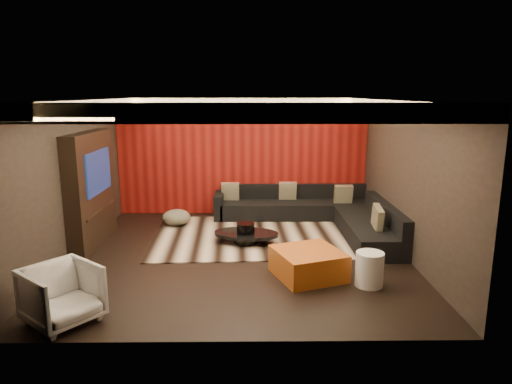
{
  "coord_description": "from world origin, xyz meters",
  "views": [
    {
      "loc": [
        0.2,
        -7.95,
        2.91
      ],
      "look_at": [
        0.3,
        0.6,
        1.05
      ],
      "focal_mm": 32.0,
      "sensor_mm": 36.0,
      "label": 1
    }
  ],
  "objects_px": {
    "white_side_table": "(369,269)",
    "orange_ottoman": "(308,264)",
    "coffee_table": "(246,237)",
    "drum_stool": "(246,233)",
    "armchair": "(62,295)",
    "sectional_sofa": "(320,214)"
  },
  "relations": [
    {
      "from": "white_side_table",
      "to": "sectional_sofa",
      "type": "bearing_deg",
      "value": 94.94
    },
    {
      "from": "orange_ottoman",
      "to": "sectional_sofa",
      "type": "distance_m",
      "value": 2.96
    },
    {
      "from": "white_side_table",
      "to": "armchair",
      "type": "xyz_separation_m",
      "value": [
        -4.24,
        -1.1,
        0.11
      ]
    },
    {
      "from": "coffee_table",
      "to": "armchair",
      "type": "distance_m",
      "value": 3.91
    },
    {
      "from": "sectional_sofa",
      "to": "orange_ottoman",
      "type": "bearing_deg",
      "value": -101.95
    },
    {
      "from": "orange_ottoman",
      "to": "sectional_sofa",
      "type": "relative_size",
      "value": 0.27
    },
    {
      "from": "coffee_table",
      "to": "orange_ottoman",
      "type": "xyz_separation_m",
      "value": [
        1.01,
        -1.66,
        0.09
      ]
    },
    {
      "from": "coffee_table",
      "to": "orange_ottoman",
      "type": "distance_m",
      "value": 1.94
    },
    {
      "from": "coffee_table",
      "to": "sectional_sofa",
      "type": "height_order",
      "value": "sectional_sofa"
    },
    {
      "from": "orange_ottoman",
      "to": "armchair",
      "type": "relative_size",
      "value": 1.18
    },
    {
      "from": "coffee_table",
      "to": "orange_ottoman",
      "type": "height_order",
      "value": "orange_ottoman"
    },
    {
      "from": "drum_stool",
      "to": "orange_ottoman",
      "type": "xyz_separation_m",
      "value": [
        1.02,
        -1.61,
        -0.01
      ]
    },
    {
      "from": "drum_stool",
      "to": "armchair",
      "type": "xyz_separation_m",
      "value": [
        -2.32,
        -3.09,
        0.16
      ]
    },
    {
      "from": "drum_stool",
      "to": "white_side_table",
      "type": "height_order",
      "value": "white_side_table"
    },
    {
      "from": "armchair",
      "to": "sectional_sofa",
      "type": "height_order",
      "value": "armchair"
    },
    {
      "from": "coffee_table",
      "to": "armchair",
      "type": "relative_size",
      "value": 1.52
    },
    {
      "from": "armchair",
      "to": "sectional_sofa",
      "type": "relative_size",
      "value": 0.23
    },
    {
      "from": "white_side_table",
      "to": "armchair",
      "type": "relative_size",
      "value": 0.64
    },
    {
      "from": "white_side_table",
      "to": "orange_ottoman",
      "type": "height_order",
      "value": "white_side_table"
    },
    {
      "from": "drum_stool",
      "to": "armchair",
      "type": "bearing_deg",
      "value": -126.97
    },
    {
      "from": "coffee_table",
      "to": "sectional_sofa",
      "type": "xyz_separation_m",
      "value": [
        1.62,
        1.23,
        0.14
      ]
    },
    {
      "from": "coffee_table",
      "to": "drum_stool",
      "type": "relative_size",
      "value": 3.1
    }
  ]
}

